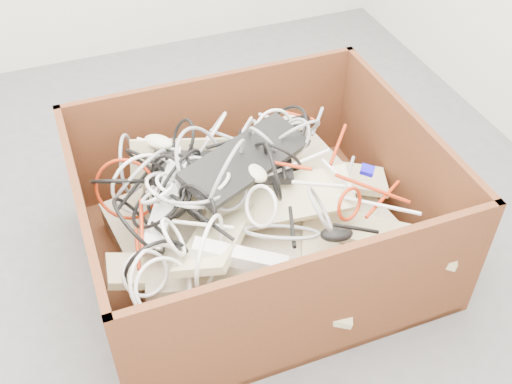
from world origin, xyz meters
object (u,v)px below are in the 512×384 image
object	(u,v)px
cardboard_box	(254,232)
vga_plug	(367,170)
power_strip_right	(240,257)
power_strip_left	(165,205)

from	to	relation	value
cardboard_box	vga_plug	bearing A→B (deg)	-7.42
cardboard_box	vga_plug	xyz separation A→B (m)	(0.40, -0.05, 0.21)
cardboard_box	power_strip_right	size ratio (longest dim) A/B	4.07
power_strip_right	vga_plug	xyz separation A→B (m)	(0.54, 0.22, -0.01)
power_strip_left	power_strip_right	world-z (taller)	power_strip_left
cardboard_box	power_strip_right	bearing A→B (deg)	-118.01
power_strip_left	power_strip_right	xyz separation A→B (m)	(0.15, -0.29, -0.00)
cardboard_box	power_strip_left	size ratio (longest dim) A/B	3.48
power_strip_right	cardboard_box	bearing A→B (deg)	89.94
power_strip_left	vga_plug	bearing A→B (deg)	-63.67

